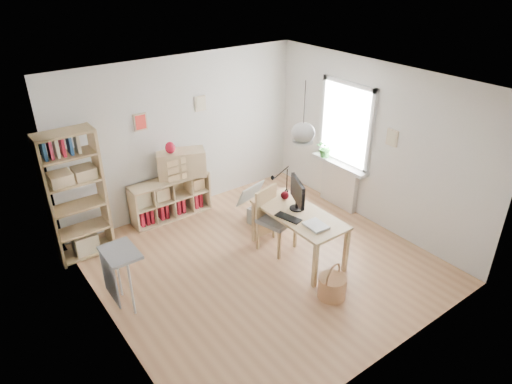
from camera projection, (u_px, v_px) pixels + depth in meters
ground at (263, 263)px, 6.84m from camera, size 4.50×4.50×0.00m
room_shell at (303, 132)px, 6.08m from camera, size 4.50×4.50×4.50m
window_unit at (346, 124)px, 7.71m from camera, size 0.07×1.16×1.46m
radiator at (339, 185)px, 8.23m from camera, size 0.10×0.80×0.80m
windowsill at (339, 164)px, 8.00m from camera, size 0.22×1.20×0.06m
desk at (299, 219)px, 6.71m from camera, size 0.70×1.50×0.75m
cube_shelf at (169, 201)px, 7.93m from camera, size 1.40×0.38×0.72m
tall_bookshelf at (74, 192)px, 6.54m from camera, size 0.80×0.38×2.00m
side_table at (117, 265)px, 5.70m from camera, size 0.40×0.55×0.85m
chair at (273, 216)px, 6.97m from camera, size 0.58×0.58×0.99m
wicker_basket at (332, 286)px, 6.11m from camera, size 0.38×0.38×0.52m
storage_chest at (264, 209)px, 7.87m from camera, size 0.70×0.75×0.60m
monitor at (297, 193)px, 6.66m from camera, size 0.27×0.52×0.47m
keyboard at (288, 218)px, 6.54m from camera, size 0.24×0.42×0.02m
task_lamp at (279, 180)px, 6.96m from camera, size 0.41×0.15×0.43m
yarn_ball at (285, 195)px, 7.02m from camera, size 0.13×0.13×0.13m
paper_tray at (316, 226)px, 6.34m from camera, size 0.27×0.33×0.03m
drawer_chest at (181, 163)px, 7.74m from camera, size 0.88×0.64×0.46m
red_vase at (170, 148)px, 7.49m from camera, size 0.17×0.17×0.20m
potted_plant at (325, 148)px, 8.14m from camera, size 0.39×0.37×0.35m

